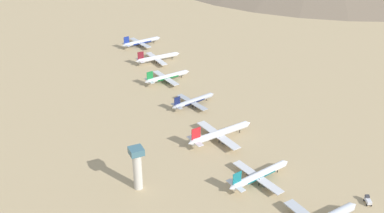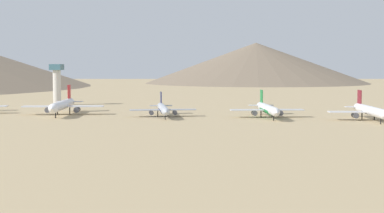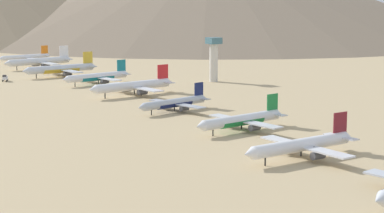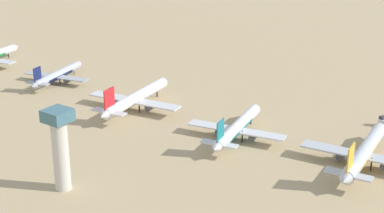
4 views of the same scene
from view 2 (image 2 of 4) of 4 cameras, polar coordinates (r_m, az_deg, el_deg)
ground_plane at (r=266.06m, az=-13.44°, el=-0.97°), size 2291.85×2291.85×0.00m
parked_jet_4 at (r=270.51m, az=-13.67°, el=0.13°), size 49.31×40.26×14.23m
parked_jet_5 at (r=253.03m, az=-3.11°, el=-0.27°), size 38.83×31.86×11.30m
parked_jet_6 at (r=251.13m, az=8.07°, el=-0.26°), size 42.69×34.88×12.33m
parked_jet_7 at (r=248.45m, az=18.47°, el=-0.44°), size 44.53×36.21×12.84m
control_tower at (r=337.98m, az=-14.25°, el=2.55°), size 7.20×7.20×25.28m
desert_hill_1 at (r=765.24m, az=6.84°, el=4.65°), size 314.34×314.34×57.08m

